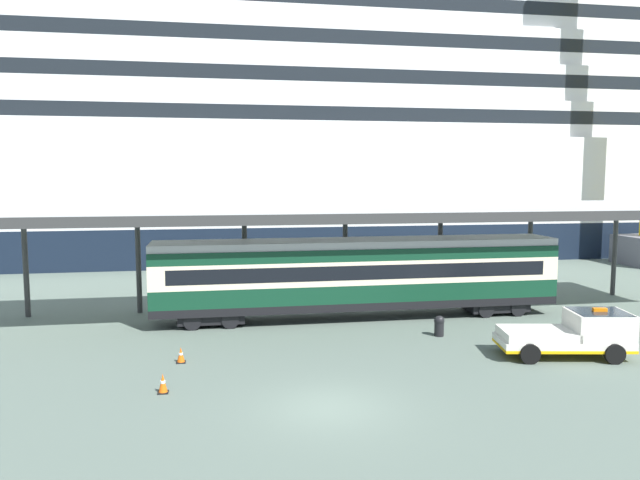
# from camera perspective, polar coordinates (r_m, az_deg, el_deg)

# --- Properties ---
(ground_plane) EXTENTS (400.00, 400.00, 0.00)m
(ground_plane) POSITION_cam_1_polar(r_m,az_deg,el_deg) (19.94, 0.90, -15.59)
(ground_plane) COLOR #526057
(cruise_ship) EXTENTS (175.20, 26.54, 36.89)m
(cruise_ship) POSITION_cam_1_polar(r_m,az_deg,el_deg) (61.78, -2.72, 10.52)
(cruise_ship) COLOR black
(cruise_ship) RESTS_ON ground
(platform_canopy) EXTENTS (39.69, 6.12, 5.85)m
(platform_canopy) POSITION_cam_1_polar(r_m,az_deg,el_deg) (31.23, 3.47, 2.82)
(platform_canopy) COLOR silver
(platform_canopy) RESTS_ON ground
(train_carriage) EXTENTS (20.84, 2.81, 4.11)m
(train_carriage) POSITION_cam_1_polar(r_m,az_deg,el_deg) (31.16, 3.62, -3.25)
(train_carriage) COLOR black
(train_carriage) RESTS_ON ground
(service_truck) EXTENTS (5.47, 2.94, 2.02)m
(service_truck) POSITION_cam_1_polar(r_m,az_deg,el_deg) (26.92, 23.11, -8.10)
(service_truck) COLOR silver
(service_truck) RESTS_ON ground
(traffic_cone_near) EXTENTS (0.36, 0.36, 0.68)m
(traffic_cone_near) POSITION_cam_1_polar(r_m,az_deg,el_deg) (21.69, -14.69, -13.04)
(traffic_cone_near) COLOR black
(traffic_cone_near) RESTS_ON ground
(traffic_cone_mid) EXTENTS (0.36, 0.36, 0.62)m
(traffic_cone_mid) POSITION_cam_1_polar(r_m,az_deg,el_deg) (24.81, -13.07, -10.60)
(traffic_cone_mid) COLOR black
(traffic_cone_mid) RESTS_ON ground
(quay_bollard) EXTENTS (0.48, 0.48, 0.96)m
(quay_bollard) POSITION_cam_1_polar(r_m,az_deg,el_deg) (28.49, 11.25, -7.92)
(quay_bollard) COLOR black
(quay_bollard) RESTS_ON ground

